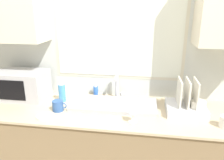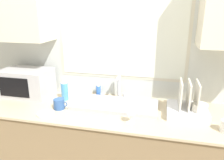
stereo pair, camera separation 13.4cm
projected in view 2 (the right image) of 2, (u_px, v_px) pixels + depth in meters
The scene contains 11 objects.
countertop at pixel (113, 152), 2.06m from camera, with size 2.42×0.70×0.89m.
wall_back at pixel (121, 45), 2.06m from camera, with size 6.00×0.38×2.60m.
sink_basin at pixel (114, 105), 1.97m from camera, with size 0.76×0.33×0.03m.
faucet at pixel (119, 85), 2.10m from camera, with size 0.08×0.16×0.24m.
microwave at pixel (27, 82), 2.20m from camera, with size 0.48×0.32×0.27m.
dish_rack at pixel (188, 108), 1.79m from camera, with size 0.32×0.30×0.29m.
spray_bottle at pixel (65, 89), 2.08m from camera, with size 0.07×0.07×0.23m.
soap_bottle at pixel (98, 90), 2.20m from camera, with size 0.05×0.05×0.13m.
mug_near_sink at pixel (59, 104), 1.91m from camera, with size 0.13×0.09×0.09m.
wine_glass at pixel (131, 110), 1.65m from camera, with size 0.07×0.07×0.15m.
small_plate at pixel (46, 114), 1.82m from camera, with size 0.15×0.15×0.01m.
Camera 2 is at (0.39, -1.37, 1.73)m, focal length 35.00 mm.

